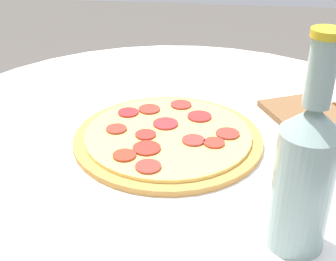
% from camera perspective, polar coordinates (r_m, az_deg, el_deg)
% --- Properties ---
extents(table, '(0.96, 0.96, 0.73)m').
position_cam_1_polar(table, '(0.89, 0.85, -10.19)').
color(table, white).
rests_on(table, ground_plane).
extents(pizza, '(0.31, 0.31, 0.02)m').
position_cam_1_polar(pizza, '(0.77, -0.01, -0.77)').
color(pizza, '#B77F3D').
rests_on(pizza, table).
extents(beer_bottle, '(0.07, 0.07, 0.26)m').
position_cam_1_polar(beer_bottle, '(0.54, 16.32, -4.91)').
color(beer_bottle, gray).
rests_on(beer_bottle, table).
extents(pizza_paddle, '(0.17, 0.24, 0.02)m').
position_cam_1_polar(pizza_paddle, '(0.91, 17.49, 2.30)').
color(pizza_paddle, brown).
rests_on(pizza_paddle, table).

